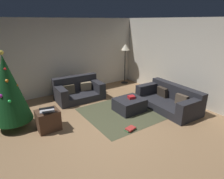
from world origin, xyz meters
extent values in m
plane|color=#93704C|center=(0.00, 0.00, 0.00)|extent=(6.40, 6.40, 0.00)
cube|color=silver|center=(0.00, 3.14, 1.30)|extent=(6.40, 0.12, 2.60)
cube|color=silver|center=(3.14, 0.00, 1.30)|extent=(0.12, 6.40, 2.60)
cube|color=#26262B|center=(0.27, 2.15, 0.11)|extent=(1.55, 0.95, 0.22)
cube|color=#26262B|center=(0.28, 2.48, 0.48)|extent=(1.53, 0.29, 0.52)
cube|color=#26262B|center=(0.92, 2.13, 0.38)|extent=(0.27, 0.91, 0.32)
cube|color=#26262B|center=(-0.37, 2.17, 0.38)|extent=(0.27, 0.91, 0.32)
cube|color=#8C7A5B|center=(0.58, 2.27, 0.37)|extent=(0.38, 0.23, 0.31)
cube|color=brown|center=(-0.03, 2.29, 0.37)|extent=(0.37, 0.17, 0.31)
cube|color=#26262B|center=(2.15, 0.02, 0.11)|extent=(1.04, 1.92, 0.23)
cube|color=#26262B|center=(2.51, 0.01, 0.46)|extent=(0.33, 1.88, 0.45)
cube|color=#26262B|center=(2.11, -0.80, 0.39)|extent=(0.97, 0.28, 0.32)
cube|color=#26262B|center=(2.19, 0.84, 0.39)|extent=(0.97, 0.28, 0.32)
cube|color=brown|center=(2.29, -0.36, 0.38)|extent=(0.14, 0.36, 0.30)
cube|color=#372D24|center=(2.32, 0.39, 0.38)|extent=(0.18, 0.37, 0.31)
cube|color=#26262B|center=(1.12, 0.55, 0.19)|extent=(0.81, 0.69, 0.37)
cube|color=red|center=(1.18, 0.54, 0.41)|extent=(0.21, 0.21, 0.08)
cube|color=black|center=(1.31, 0.58, 0.38)|extent=(0.12, 0.16, 0.02)
cylinder|color=brown|center=(-1.82, 1.41, 0.10)|extent=(0.10, 0.10, 0.20)
cone|color=#14491E|center=(-1.82, 1.41, 1.01)|extent=(0.89, 0.89, 1.61)
sphere|color=red|center=(-1.74, 1.56, 1.16)|extent=(0.07, 0.07, 0.07)
sphere|color=orange|center=(-1.83, 1.26, 1.25)|extent=(0.07, 0.07, 0.07)
sphere|color=orange|center=(-1.64, 1.35, 1.09)|extent=(0.05, 0.05, 0.05)
sphere|color=red|center=(-1.82, 1.33, 1.51)|extent=(0.06, 0.06, 0.06)
sphere|color=green|center=(-1.87, 1.14, 0.80)|extent=(0.08, 0.08, 0.08)
sphere|color=#CC33BF|center=(-2.01, 1.26, 0.93)|extent=(0.08, 0.08, 0.08)
sphere|color=#F2D84C|center=(-1.82, 1.41, 1.85)|extent=(0.10, 0.10, 0.10)
cube|color=#4C3323|center=(-1.16, 0.84, 0.25)|extent=(0.52, 0.44, 0.50)
cube|color=silver|center=(-1.16, 0.84, 0.51)|extent=(0.38, 0.32, 0.02)
cube|color=black|center=(-1.19, 0.69, 0.64)|extent=(0.38, 0.32, 0.08)
cube|color=#387A47|center=(0.47, -0.31, 0.02)|extent=(0.28, 0.16, 0.03)
cube|color=#B7332D|center=(0.46, -0.32, 0.05)|extent=(0.27, 0.21, 0.04)
cylinder|color=black|center=(2.64, 2.74, 0.01)|extent=(0.28, 0.28, 0.02)
cylinder|color=black|center=(2.64, 2.74, 0.69)|extent=(0.04, 0.04, 1.39)
cone|color=beige|center=(2.64, 2.74, 1.51)|extent=(0.36, 0.36, 0.24)
cube|color=#484A31|center=(1.12, 0.55, 0.00)|extent=(2.60, 2.00, 0.01)
camera|label=1|loc=(-2.17, -3.41, 2.52)|focal=30.70mm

